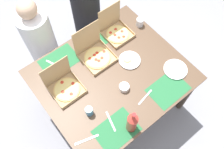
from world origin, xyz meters
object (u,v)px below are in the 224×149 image
object	(u,v)px
plate_near_left	(175,69)
diner_left_seat	(43,46)
cup_clear_left	(89,111)
pizza_box_center	(95,53)
plate_far_right	(129,60)
condiment_bowl	(124,87)
cup_red	(140,22)
diner_right_seat	(87,20)
pizza_box_corner_right	(116,30)
pizza_box_edge_far	(64,85)
soda_bottle	(132,122)

from	to	relation	value
plate_near_left	diner_left_seat	world-z (taller)	diner_left_seat
plate_near_left	cup_clear_left	size ratio (longest dim) A/B	2.40
pizza_box_center	plate_far_right	bearing A→B (deg)	-48.14
pizza_box_center	condiment_bowl	xyz separation A→B (m)	(-0.01, -0.45, -0.03)
pizza_box_center	cup_red	xyz separation A→B (m)	(0.60, 0.02, -0.01)
plate_near_left	diner_right_seat	xyz separation A→B (m)	(-0.20, 1.19, -0.22)
cup_clear_left	plate_far_right	bearing A→B (deg)	17.08
plate_far_right	pizza_box_corner_right	bearing A→B (deg)	72.47
pizza_box_center	pizza_box_edge_far	world-z (taller)	pizza_box_center
pizza_box_corner_right	cup_clear_left	distance (m)	0.91
cup_red	plate_near_left	bearing A→B (deg)	-99.20
pizza_box_center	cup_clear_left	world-z (taller)	pizza_box_center
plate_near_left	plate_far_right	xyz separation A→B (m)	(-0.28, 0.35, 0.00)
pizza_box_edge_far	plate_far_right	xyz separation A→B (m)	(0.65, -0.15, -0.04)
pizza_box_edge_far	diner_left_seat	world-z (taller)	diner_left_seat
condiment_bowl	pizza_box_corner_right	bearing A→B (deg)	57.69
pizza_box_corner_right	cup_red	xyz separation A→B (m)	(0.27, -0.07, -0.00)
plate_near_left	plate_far_right	bearing A→B (deg)	127.90
pizza_box_edge_far	condiment_bowl	size ratio (longest dim) A/B	3.35
pizza_box_center	diner_left_seat	bearing A→B (deg)	117.88
pizza_box_center	plate_near_left	xyz separation A→B (m)	(0.50, -0.61, -0.04)
pizza_box_center	plate_near_left	bearing A→B (deg)	-50.40
pizza_box_center	plate_near_left	world-z (taller)	pizza_box_center
pizza_box_corner_right	plate_near_left	xyz separation A→B (m)	(0.17, -0.70, -0.04)
pizza_box_edge_far	diner_right_seat	xyz separation A→B (m)	(0.73, 0.69, -0.26)
plate_near_left	plate_far_right	distance (m)	0.45
pizza_box_corner_right	cup_clear_left	bearing A→B (deg)	-143.72
cup_red	condiment_bowl	world-z (taller)	cup_red
cup_clear_left	cup_red	xyz separation A→B (m)	(1.00, 0.46, -0.00)
pizza_box_center	cup_clear_left	size ratio (longest dim) A/B	3.52
plate_near_left	plate_far_right	world-z (taller)	plate_far_right
pizza_box_corner_right	condiment_bowl	bearing A→B (deg)	-122.31
pizza_box_edge_far	condiment_bowl	xyz separation A→B (m)	(0.42, -0.34, -0.02)
plate_far_right	soda_bottle	size ratio (longest dim) A/B	0.66
pizza_box_center	diner_right_seat	bearing A→B (deg)	62.68
pizza_box_edge_far	cup_clear_left	size ratio (longest dim) A/B	3.31
plate_far_right	cup_red	distance (m)	0.47
pizza_box_center	soda_bottle	size ratio (longest dim) A/B	1.03
plate_far_right	cup_clear_left	size ratio (longest dim) A/B	2.25
diner_left_seat	cup_clear_left	bearing A→B (deg)	-94.74
plate_far_right	diner_left_seat	xyz separation A→B (m)	(-0.54, 0.84, -0.22)
pizza_box_corner_right	diner_right_seat	distance (m)	0.56
pizza_box_center	pizza_box_corner_right	world-z (taller)	pizza_box_center
pizza_box_corner_right	condiment_bowl	size ratio (longest dim) A/B	3.28
soda_bottle	diner_left_seat	size ratio (longest dim) A/B	0.26
pizza_box_corner_right	diner_left_seat	distance (m)	0.85
plate_near_left	cup_red	bearing A→B (deg)	80.80
pizza_box_corner_right	pizza_box_edge_far	distance (m)	0.79
condiment_bowl	diner_right_seat	world-z (taller)	diner_right_seat
plate_far_right	condiment_bowl	distance (m)	0.31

